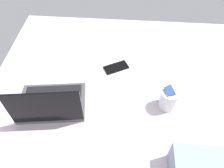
# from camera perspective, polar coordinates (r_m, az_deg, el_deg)

# --- Properties ---
(bed_mattress) EXTENTS (1.80, 1.40, 0.18)m
(bed_mattress) POSITION_cam_1_polar(r_m,az_deg,el_deg) (1.26, 10.22, -6.23)
(bed_mattress) COLOR silver
(bed_mattress) RESTS_ON ground
(laptop) EXTENTS (0.36, 0.27, 0.23)m
(laptop) POSITION_cam_1_polar(r_m,az_deg,el_deg) (1.14, -15.49, -4.86)
(laptop) COLOR #4C4C51
(laptop) RESTS_ON bed_mattress
(snack_cup) EXTENTS (0.09, 0.09, 0.14)m
(snack_cup) POSITION_cam_1_polar(r_m,az_deg,el_deg) (1.13, 14.38, -3.60)
(snack_cup) COLOR silver
(snack_cup) RESTS_ON bed_mattress
(cell_phone) EXTENTS (0.16, 0.13, 0.01)m
(cell_phone) POSITION_cam_1_polar(r_m,az_deg,el_deg) (1.31, 1.09, 4.29)
(cell_phone) COLOR black
(cell_phone) RESTS_ON bed_mattress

